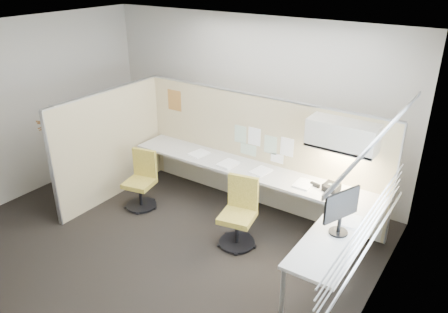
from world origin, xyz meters
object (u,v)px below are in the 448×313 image
Objects in this scene: monitor at (341,210)px; phone at (331,187)px; chair_left at (142,181)px; desk at (264,186)px; chair_right at (239,214)px.

monitor is 2.33× the size of phone.
monitor reaches higher than chair_left.
desk is 1.92m from chair_left.
monitor is at bearing -28.01° from desk.
desk is 4.25× the size of chair_right.
phone reaches higher than desk.
chair_right reaches higher than desk.
chair_right is at bearing -11.74° from chair_left.
monitor is at bearing -15.46° from chair_right.
phone is (0.95, 0.80, 0.34)m from chair_right.
desk is 0.65m from chair_right.
monitor reaches higher than phone.
desk is 17.18× the size of phone.
chair_right is (1.78, 0.01, 0.02)m from chair_left.
monitor is 1.04m from phone.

